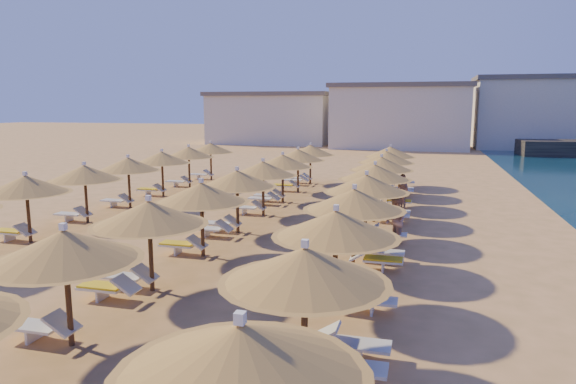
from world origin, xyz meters
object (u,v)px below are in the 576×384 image
(parasol_row_west, at_px, (221,186))
(beachgoer_b, at_px, (396,221))
(parasol_row_east, at_px, (361,192))
(beachgoer_c, at_px, (402,192))

(parasol_row_west, height_order, beachgoer_b, parasol_row_west)
(parasol_row_east, xyz_separation_m, parasol_row_west, (-4.90, 0.00, 0.00))
(parasol_row_east, xyz_separation_m, beachgoer_b, (1.07, 1.51, -1.22))
(beachgoer_c, xyz_separation_m, beachgoer_b, (0.03, -6.21, -0.01))
(beachgoer_c, bearing_deg, beachgoer_b, -32.08)
(parasol_row_east, height_order, parasol_row_west, same)
(parasol_row_west, height_order, beachgoer_c, parasol_row_west)
(parasol_row_east, bearing_deg, beachgoer_b, 54.82)
(parasol_row_east, relative_size, parasol_row_west, 1.00)
(parasol_row_east, bearing_deg, beachgoer_c, 82.32)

